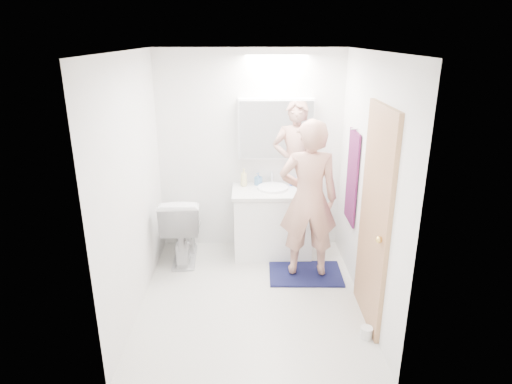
{
  "coord_description": "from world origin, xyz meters",
  "views": [
    {
      "loc": [
        -0.03,
        -3.89,
        2.53
      ],
      "look_at": [
        0.05,
        0.25,
        1.05
      ],
      "focal_mm": 30.96,
      "sensor_mm": 36.0,
      "label": 1
    }
  ],
  "objects_px": {
    "vanity_cabinet": "(272,224)",
    "toilet_paper_roll": "(366,332)",
    "toothbrush_cup": "(292,182)",
    "soap_bottle_a": "(244,177)",
    "person": "(308,199)",
    "toilet": "(183,227)",
    "medicine_cabinet": "(276,129)",
    "soap_bottle_b": "(258,179)"
  },
  "relations": [
    {
      "from": "soap_bottle_b",
      "to": "soap_bottle_a",
      "type": "bearing_deg",
      "value": -170.17
    },
    {
      "from": "medicine_cabinet",
      "to": "person",
      "type": "height_order",
      "value": "medicine_cabinet"
    },
    {
      "from": "toilet",
      "to": "soap_bottle_a",
      "type": "relative_size",
      "value": 3.77
    },
    {
      "from": "soap_bottle_b",
      "to": "toilet_paper_roll",
      "type": "xyz_separation_m",
      "value": [
        0.91,
        -1.81,
        -0.85
      ]
    },
    {
      "from": "vanity_cabinet",
      "to": "toothbrush_cup",
      "type": "distance_m",
      "value": 0.56
    },
    {
      "from": "toilet_paper_roll",
      "to": "medicine_cabinet",
      "type": "bearing_deg",
      "value": 111.11
    },
    {
      "from": "vanity_cabinet",
      "to": "soap_bottle_a",
      "type": "xyz_separation_m",
      "value": [
        -0.34,
        0.15,
        0.54
      ]
    },
    {
      "from": "toilet",
      "to": "toilet_paper_roll",
      "type": "xyz_separation_m",
      "value": [
        1.81,
        -1.51,
        -0.36
      ]
    },
    {
      "from": "medicine_cabinet",
      "to": "soap_bottle_b",
      "type": "height_order",
      "value": "medicine_cabinet"
    },
    {
      "from": "person",
      "to": "toilet_paper_roll",
      "type": "relative_size",
      "value": 15.52
    },
    {
      "from": "toilet",
      "to": "toilet_paper_roll",
      "type": "bearing_deg",
      "value": 137.65
    },
    {
      "from": "vanity_cabinet",
      "to": "toothbrush_cup",
      "type": "relative_size",
      "value": 8.69
    },
    {
      "from": "toothbrush_cup",
      "to": "soap_bottle_a",
      "type": "bearing_deg",
      "value": -179.01
    },
    {
      "from": "toilet",
      "to": "soap_bottle_b",
      "type": "bearing_deg",
      "value": -164.21
    },
    {
      "from": "person",
      "to": "toilet_paper_roll",
      "type": "distance_m",
      "value": 1.44
    },
    {
      "from": "toilet_paper_roll",
      "to": "soap_bottle_a",
      "type": "bearing_deg",
      "value": 121.47
    },
    {
      "from": "person",
      "to": "soap_bottle_b",
      "type": "xyz_separation_m",
      "value": [
        -0.51,
        0.71,
        -0.0
      ]
    },
    {
      "from": "vanity_cabinet",
      "to": "toilet",
      "type": "height_order",
      "value": "toilet"
    },
    {
      "from": "person",
      "to": "toilet_paper_roll",
      "type": "xyz_separation_m",
      "value": [
        0.4,
        -1.09,
        -0.85
      ]
    },
    {
      "from": "toilet",
      "to": "soap_bottle_b",
      "type": "distance_m",
      "value": 1.06
    },
    {
      "from": "toilet",
      "to": "soap_bottle_a",
      "type": "distance_m",
      "value": 0.93
    },
    {
      "from": "toilet",
      "to": "soap_bottle_a",
      "type": "bearing_deg",
      "value": -162.3
    },
    {
      "from": "vanity_cabinet",
      "to": "person",
      "type": "distance_m",
      "value": 0.82
    },
    {
      "from": "vanity_cabinet",
      "to": "toilet_paper_roll",
      "type": "relative_size",
      "value": 8.18
    },
    {
      "from": "vanity_cabinet",
      "to": "toilet_paper_roll",
      "type": "xyz_separation_m",
      "value": [
        0.75,
        -1.63,
        -0.34
      ]
    },
    {
      "from": "soap_bottle_a",
      "to": "toilet_paper_roll",
      "type": "xyz_separation_m",
      "value": [
        1.09,
        -1.78,
        -0.88
      ]
    },
    {
      "from": "toilet",
      "to": "soap_bottle_a",
      "type": "xyz_separation_m",
      "value": [
        0.72,
        0.27,
        0.52
      ]
    },
    {
      "from": "soap_bottle_a",
      "to": "toothbrush_cup",
      "type": "bearing_deg",
      "value": 0.99
    },
    {
      "from": "soap_bottle_a",
      "to": "toilet_paper_roll",
      "type": "height_order",
      "value": "soap_bottle_a"
    },
    {
      "from": "medicine_cabinet",
      "to": "toilet",
      "type": "bearing_deg",
      "value": -163.54
    },
    {
      "from": "person",
      "to": "soap_bottle_a",
      "type": "bearing_deg",
      "value": -43.44
    },
    {
      "from": "vanity_cabinet",
      "to": "medicine_cabinet",
      "type": "height_order",
      "value": "medicine_cabinet"
    },
    {
      "from": "vanity_cabinet",
      "to": "person",
      "type": "relative_size",
      "value": 0.53
    },
    {
      "from": "soap_bottle_a",
      "to": "toothbrush_cup",
      "type": "distance_m",
      "value": 0.58
    },
    {
      "from": "soap_bottle_b",
      "to": "toilet_paper_roll",
      "type": "relative_size",
      "value": 1.4
    },
    {
      "from": "medicine_cabinet",
      "to": "person",
      "type": "xyz_separation_m",
      "value": [
        0.31,
        -0.74,
        -0.6
      ]
    },
    {
      "from": "toilet",
      "to": "medicine_cabinet",
      "type": "bearing_deg",
      "value": -166.01
    },
    {
      "from": "person",
      "to": "soap_bottle_a",
      "type": "relative_size",
      "value": 7.91
    },
    {
      "from": "medicine_cabinet",
      "to": "vanity_cabinet",
      "type": "bearing_deg",
      "value": -100.44
    },
    {
      "from": "soap_bottle_b",
      "to": "toothbrush_cup",
      "type": "xyz_separation_m",
      "value": [
        0.41,
        -0.02,
        -0.03
      ]
    },
    {
      "from": "toilet",
      "to": "vanity_cabinet",
      "type": "bearing_deg",
      "value": -176.28
    },
    {
      "from": "toothbrush_cup",
      "to": "person",
      "type": "bearing_deg",
      "value": -81.56
    }
  ]
}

